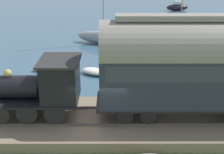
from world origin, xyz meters
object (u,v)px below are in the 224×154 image
(rowboat_far_out, at_px, (95,71))
(steam_locomotive, at_px, (39,85))
(sailboat_black, at_px, (177,7))
(sailboat_gray, at_px, (104,37))
(sailboat_blue, at_px, (180,33))
(passenger_coach, at_px, (191,63))
(rowboat_near_shore, at_px, (49,66))

(rowboat_far_out, bearing_deg, steam_locomotive, -171.38)
(sailboat_black, bearing_deg, sailboat_gray, 143.79)
(sailboat_gray, bearing_deg, sailboat_blue, -54.49)
(sailboat_gray, xyz_separation_m, rowboat_far_out, (-8.05, 0.41, -0.43))
(passenger_coach, xyz_separation_m, sailboat_blue, (17.03, -3.19, -2.66))
(sailboat_gray, height_order, rowboat_far_out, sailboat_gray)
(sailboat_black, height_order, sailboat_blue, sailboat_blue)
(sailboat_gray, xyz_separation_m, rowboat_near_shore, (-6.83, 3.88, -0.49))
(sailboat_blue, bearing_deg, steam_locomotive, 123.60)
(steam_locomotive, height_order, rowboat_far_out, steam_locomotive)
(sailboat_blue, height_order, rowboat_far_out, sailboat_blue)
(steam_locomotive, distance_m, rowboat_near_shore, 8.56)
(sailboat_blue, bearing_deg, rowboat_near_shore, 102.08)
(steam_locomotive, bearing_deg, passenger_coach, -90.00)
(sailboat_black, relative_size, sailboat_blue, 0.92)
(passenger_coach, relative_size, sailboat_gray, 0.95)
(sailboat_gray, distance_m, sailboat_blue, 7.78)
(passenger_coach, height_order, sailboat_black, sailboat_black)
(sailboat_black, distance_m, sailboat_gray, 21.60)
(rowboat_near_shore, bearing_deg, rowboat_far_out, -145.23)
(passenger_coach, height_order, sailboat_gray, sailboat_gray)
(sailboat_black, relative_size, rowboat_far_out, 3.01)
(sailboat_blue, bearing_deg, rowboat_far_out, 116.07)
(passenger_coach, relative_size, sailboat_blue, 1.17)
(sailboat_black, xyz_separation_m, rowboat_near_shore, (-25.65, 14.47, -0.42))
(steam_locomotive, bearing_deg, sailboat_black, -21.34)
(steam_locomotive, height_order, rowboat_near_shore, steam_locomotive)
(steam_locomotive, relative_size, rowboat_far_out, 2.29)
(passenger_coach, xyz_separation_m, sailboat_gray, (15.06, 4.34, -2.59))
(sailboat_black, bearing_deg, rowboat_near_shore, 143.73)
(steam_locomotive, xyz_separation_m, passenger_coach, (0.00, -6.98, 1.09))
(passenger_coach, distance_m, sailboat_blue, 17.53)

